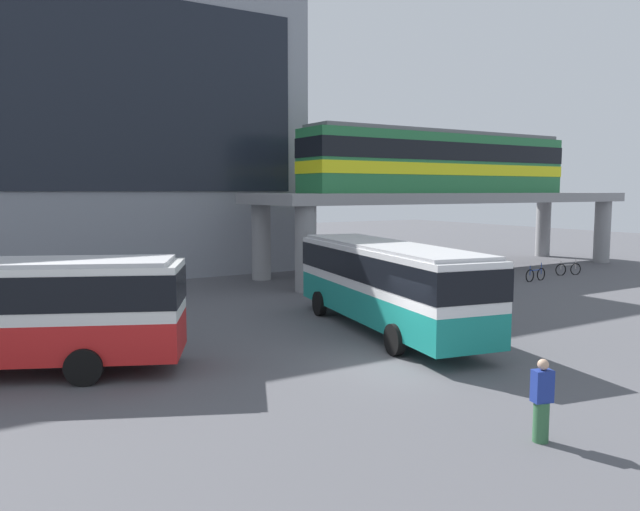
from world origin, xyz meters
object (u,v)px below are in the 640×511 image
Objects in this scene: station_building at (40,118)px; bicycle_brown at (404,282)px; train at (441,162)px; bus_main at (386,277)px; pedestrian_waiting_near_stop at (542,403)px; bicycle_orange at (482,284)px; bicycle_blue at (536,275)px; bicycle_silver at (568,269)px.

station_building is 23.64m from bicycle_brown.
bus_main is at bearing -138.69° from train.
train reaches higher than pedestrian_waiting_near_stop.
bicycle_orange is at bearing -116.83° from train.
bicycle_orange is (9.73, 4.60, -1.63)m from bus_main.
bus_main is at bearing -159.65° from bicycle_blue.
bicycle_brown is 12.00m from bicycle_silver.
bicycle_orange is 0.95× the size of pedestrian_waiting_near_stop.
train is (21.60, -11.35, -2.49)m from station_building.
train is 10.86× the size of bicycle_blue.
train is 11.78× the size of bicycle_orange.
bus_main is at bearing -161.75° from bicycle_silver.
bicycle_orange is 9.13m from bicycle_silver.
bus_main reaches higher than pedestrian_waiting_near_stop.
pedestrian_waiting_near_stop is at bearing -81.58° from station_building.
station_building reaches higher than bus_main.
pedestrian_waiting_near_stop is at bearing -140.51° from bicycle_blue.
bicycle_blue is (1.68, -6.15, -6.57)m from train.
station_building reaches higher than bicycle_brown.
bicycle_silver is 1.00× the size of pedestrian_waiting_near_stop.
bus_main reaches higher than bicycle_blue.
pedestrian_waiting_near_stop is (-16.76, -21.35, -6.11)m from train.
bicycle_brown is 19.72m from pedestrian_waiting_near_stop.
station_building is 17.13× the size of pedestrian_waiting_near_stop.
station_building is at bearing 133.55° from bicycle_brown.
bicycle_silver is (26.99, -16.89, -9.06)m from station_building.
bicycle_blue is 3.76m from bicycle_silver.
train is 11.20× the size of bicycle_silver.
train is at bearing 51.86° from pedestrian_waiting_near_stop.
bicycle_brown is at bearing 58.82° from pedestrian_waiting_near_stop.
bicycle_brown is (-2.96, 2.64, 0.00)m from bicycle_orange.
station_building is at bearing 134.27° from bicycle_orange.
train is at bearing 63.17° from bicycle_orange.
bicycle_orange is 3.97m from bicycle_brown.
bicycle_brown is (15.04, -15.82, -9.06)m from station_building.
train is at bearing 134.19° from bicycle_silver.
bicycle_orange is 0.95× the size of bicycle_silver.
bus_main reaches higher than bicycle_orange.
pedestrian_waiting_near_stop reaches higher than bicycle_blue.
bus_main is (8.27, -23.07, -7.43)m from station_building.
bus_main is 6.87× the size of bicycle_orange.
bicycle_orange is at bearing 25.29° from bus_main.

